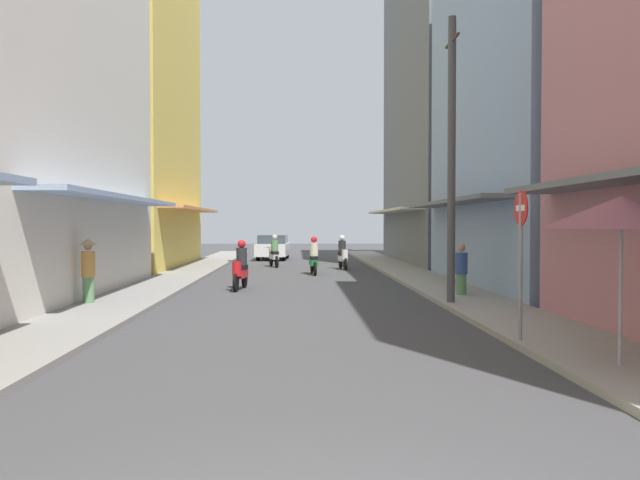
{
  "coord_description": "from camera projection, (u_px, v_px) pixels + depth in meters",
  "views": [
    {
      "loc": [
        -0.08,
        -3.64,
        2.07
      ],
      "look_at": [
        0.58,
        13.36,
        1.65
      ],
      "focal_mm": 35.05,
      "sensor_mm": 36.0,
      "label": 1
    }
  ],
  "objects": [
    {
      "name": "motorbike_red",
      "position": [
        240.0,
        268.0,
        19.78
      ],
      "size": [
        0.55,
        1.8,
        1.58
      ],
      "color": "black",
      "rests_on": "ground"
    },
    {
      "name": "sidewalk_left",
      "position": [
        160.0,
        285.0,
        20.6
      ],
      "size": [
        2.01,
        50.2,
        0.12
      ],
      "primitive_type": "cube",
      "color": "gray",
      "rests_on": "ground"
    },
    {
      "name": "motorbike_green",
      "position": [
        314.0,
        258.0,
        25.79
      ],
      "size": [
        0.55,
        1.81,
        1.58
      ],
      "color": "black",
      "rests_on": "ground"
    },
    {
      "name": "ground_plane",
      "position": [
        298.0,
        287.0,
        20.77
      ],
      "size": [
        92.84,
        92.84,
        0.0
      ],
      "primitive_type": "plane",
      "color": "#424244"
    },
    {
      "name": "utility_pole",
      "position": [
        452.0,
        159.0,
        15.6
      ],
      "size": [
        0.2,
        1.2,
        7.25
      ],
      "color": "#4C4C4F",
      "rests_on": "ground"
    },
    {
      "name": "building_left_far",
      "position": [
        118.0,
        97.0,
        29.77
      ],
      "size": [
        7.05,
        11.89,
        16.34
      ],
      "color": "#EFD159",
      "rests_on": "ground"
    },
    {
      "name": "building_right_mid",
      "position": [
        558.0,
        112.0,
        20.57
      ],
      "size": [
        7.05,
        11.02,
        11.58
      ],
      "color": "#8CA5CC",
      "rests_on": "ground"
    },
    {
      "name": "building_right_far",
      "position": [
        457.0,
        98.0,
        33.39
      ],
      "size": [
        7.05,
        13.62,
        17.73
      ],
      "color": "slate",
      "rests_on": "ground"
    },
    {
      "name": "parked_car",
      "position": [
        273.0,
        247.0,
        36.81
      ],
      "size": [
        1.99,
        4.19,
        1.45
      ],
      "color": "silver",
      "rests_on": "ground"
    },
    {
      "name": "motorbike_white",
      "position": [
        343.0,
        254.0,
        28.73
      ],
      "size": [
        0.55,
        1.81,
        1.58
      ],
      "color": "black",
      "rests_on": "ground"
    },
    {
      "name": "vendor_umbrella",
      "position": [
        621.0,
        212.0,
        8.59
      ],
      "size": [
        2.14,
        2.14,
        2.47
      ],
      "color": "#99999E",
      "rests_on": "ground"
    },
    {
      "name": "motorbike_silver",
      "position": [
        274.0,
        253.0,
        30.35
      ],
      "size": [
        0.67,
        1.77,
        1.58
      ],
      "color": "black",
      "rests_on": "ground"
    },
    {
      "name": "pedestrian_foreground",
      "position": [
        461.0,
        271.0,
        17.34
      ],
      "size": [
        0.34,
        0.34,
        1.54
      ],
      "color": "#598C59",
      "rests_on": "ground"
    },
    {
      "name": "sidewalk_right",
      "position": [
        434.0,
        284.0,
        20.95
      ],
      "size": [
        2.01,
        50.2,
        0.12
      ],
      "primitive_type": "cube",
      "color": "#9E9991",
      "rests_on": "ground"
    },
    {
      "name": "pedestrian_crossing",
      "position": [
        88.0,
        269.0,
        15.53
      ],
      "size": [
        0.44,
        0.44,
        1.73
      ],
      "color": "#598C59",
      "rests_on": "ground"
    },
    {
      "name": "street_sign_no_entry",
      "position": [
        521.0,
        246.0,
        10.53
      ],
      "size": [
        0.07,
        0.6,
        2.65
      ],
      "color": "gray",
      "rests_on": "ground"
    }
  ]
}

